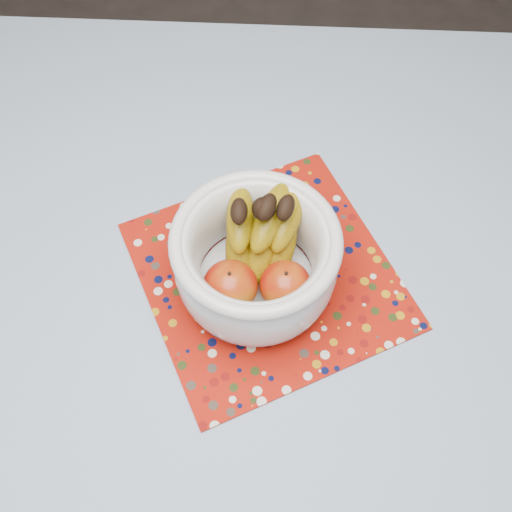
# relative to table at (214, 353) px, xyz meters

# --- Properties ---
(table) EXTENTS (1.20, 1.20, 0.75)m
(table) POSITION_rel_table_xyz_m (0.00, 0.00, 0.00)
(table) COLOR brown
(table) RESTS_ON ground
(tablecloth) EXTENTS (1.32, 1.32, 0.01)m
(tablecloth) POSITION_rel_table_xyz_m (0.00, 0.00, 0.08)
(tablecloth) COLOR slate
(tablecloth) RESTS_ON table
(placemat) EXTENTS (0.48, 0.48, 0.00)m
(placemat) POSITION_rel_table_xyz_m (0.08, 0.09, 0.09)
(placemat) COLOR #971308
(placemat) RESTS_ON tablecloth
(fruit_bowl) EXTENTS (0.23, 0.23, 0.18)m
(fruit_bowl) POSITION_rel_table_xyz_m (0.06, 0.08, 0.17)
(fruit_bowl) COLOR silver
(fruit_bowl) RESTS_ON placemat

